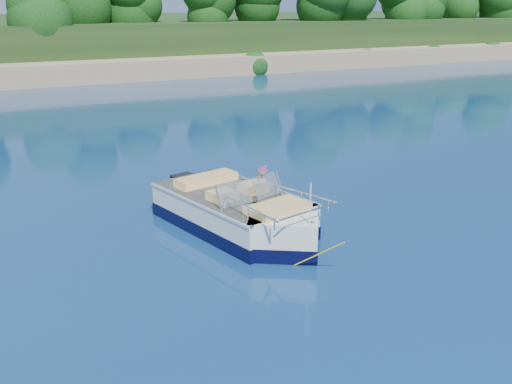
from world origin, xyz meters
TOP-DOWN VIEW (x-y plane):
  - ground at (0.00, 0.00)m, footprint 160.00×160.00m
  - shoreline at (0.00, 63.77)m, footprint 170.00×59.00m
  - treeline at (0.04, 41.01)m, footprint 150.00×7.12m
  - motorboat at (0.40, 4.13)m, footprint 3.15×6.27m
  - tow_tube at (1.86, 5.90)m, footprint 1.45×1.45m
  - boy at (1.85, 5.89)m, footprint 0.58×0.92m

SIDE VIEW (x-z plane):
  - ground at x=0.00m, z-range 0.00..0.00m
  - boy at x=1.85m, z-range -0.84..0.84m
  - tow_tube at x=1.86m, z-range -0.08..0.25m
  - motorboat at x=0.40m, z-range -0.65..1.47m
  - shoreline at x=0.00m, z-range -2.02..3.98m
  - treeline at x=0.04m, z-range 1.45..9.64m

